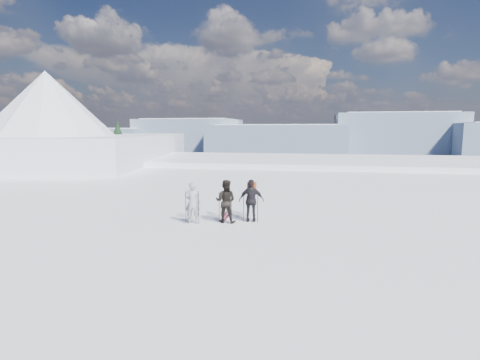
% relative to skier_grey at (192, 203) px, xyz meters
% --- Properties ---
extents(lake_basin, '(820.00, 820.00, 71.62)m').
position_rel_skier_grey_xyz_m(lake_basin, '(3.20, 28.13, -7.33)').
color(lake_basin, white).
rests_on(lake_basin, ground).
extents(far_mountain_range, '(770.00, 110.00, 53.00)m').
position_rel_skier_grey_xyz_m(far_mountain_range, '(32.80, 452.92, -8.02)').
color(far_mountain_range, slate).
rests_on(far_mountain_range, ground).
extents(near_ridge, '(31.37, 35.68, 25.62)m').
position_rel_skier_grey_xyz_m(near_ridge, '(-23.39, 27.45, -4.33)').
color(near_ridge, white).
rests_on(near_ridge, ground).
extents(skier_grey, '(0.66, 0.49, 1.66)m').
position_rel_skier_grey_xyz_m(skier_grey, '(0.00, 0.00, 0.00)').
color(skier_grey, '#8F939C').
rests_on(skier_grey, ground).
extents(skier_dark, '(0.87, 0.69, 1.73)m').
position_rel_skier_grey_xyz_m(skier_dark, '(1.26, 0.39, 0.03)').
color(skier_dark, black).
rests_on(skier_dark, ground).
extents(skier_pack, '(1.05, 0.53, 1.73)m').
position_rel_skier_grey_xyz_m(skier_pack, '(2.26, 0.70, 0.03)').
color(skier_pack, black).
rests_on(skier_pack, ground).
extents(backpack, '(0.39, 0.25, 0.51)m').
position_rel_skier_grey_xyz_m(backpack, '(2.23, 0.95, 1.15)').
color(backpack, '#C84812').
rests_on(backpack, skier_pack).
extents(ski_poles, '(2.81, 0.73, 1.31)m').
position_rel_skier_grey_xyz_m(ski_poles, '(1.12, 0.28, -0.22)').
color(ski_poles, black).
rests_on(ski_poles, ground).
extents(skis_loose, '(0.34, 1.70, 0.03)m').
position_rel_skier_grey_xyz_m(skis_loose, '(1.03, 1.34, -0.82)').
color(skis_loose, black).
rests_on(skis_loose, ground).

